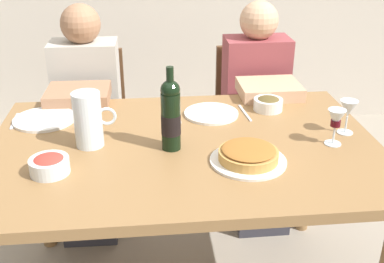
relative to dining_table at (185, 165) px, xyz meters
The scene contains 18 objects.
dining_table is the anchor object (origin of this frame).
wine_bottle 0.24m from the dining_table, 149.62° to the right, with size 0.07×0.07×0.32m.
water_pitcher 0.40m from the dining_table, behind, with size 0.16×0.11×0.21m.
baked_tart 0.30m from the dining_table, 38.20° to the right, with size 0.27×0.27×0.06m.
salad_bowl 0.52m from the dining_table, 160.08° to the right, with size 0.13×0.13×0.07m.
olive_bowl 0.51m from the dining_table, 36.55° to the left, with size 0.13×0.13×0.06m.
wine_glass_left_diner 0.68m from the dining_table, ahead, with size 0.07×0.07×0.14m.
wine_glass_right_diner 0.60m from the dining_table, ahead, with size 0.07×0.07×0.14m.
dinner_plate_left_setting 0.65m from the dining_table, 154.17° to the left, with size 0.26×0.26×0.01m, color white.
dinner_plate_right_setting 0.32m from the dining_table, 62.33° to the left, with size 0.24×0.24×0.01m, color white.
fork_left_setting 0.76m from the dining_table, 158.27° to the left, with size 0.16×0.01×0.01m, color silver.
knife_left_setting 0.52m from the dining_table, 146.80° to the left, with size 0.18×0.01×0.01m, color silver.
knife_right_setting 0.41m from the dining_table, 42.63° to the left, with size 0.18×0.01×0.01m, color silver.
spoon_right_setting 0.28m from the dining_table, 92.16° to the left, with size 0.16×0.01×0.01m, color silver.
chair_left 1.01m from the dining_table, 116.69° to the left, with size 0.41×0.41×0.87m.
diner_left 0.80m from the dining_table, 124.64° to the left, with size 0.34×0.51×1.16m.
chair_right 1.00m from the dining_table, 62.90° to the left, with size 0.40×0.40×0.87m.
diner_right 0.79m from the dining_table, 54.97° to the left, with size 0.34×0.50×1.16m.
Camera 1 is at (-0.14, -1.60, 1.58)m, focal length 43.96 mm.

